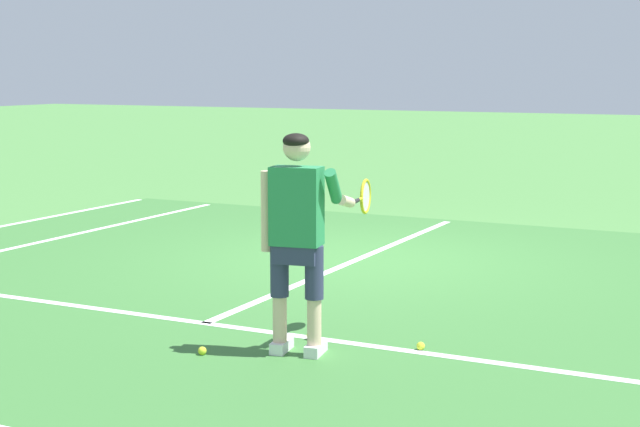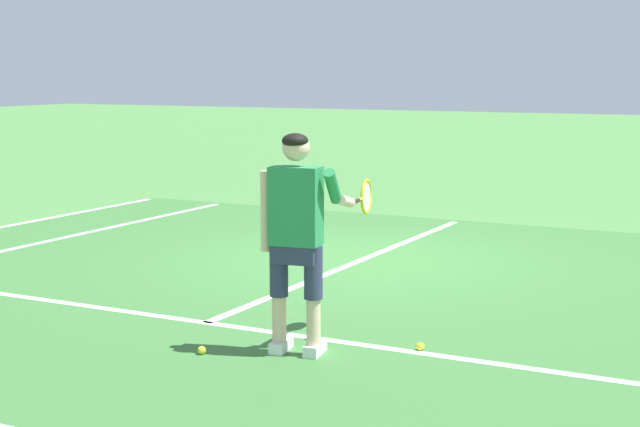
% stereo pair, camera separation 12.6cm
% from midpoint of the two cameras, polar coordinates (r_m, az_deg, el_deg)
% --- Properties ---
extents(ground_plane, '(80.00, 80.00, 0.00)m').
position_cam_midpoint_polar(ground_plane, '(11.35, 2.91, -2.69)').
color(ground_plane, '#477F3D').
extents(court_inner_surface, '(10.98, 9.48, 0.00)m').
position_cam_midpoint_polar(court_inner_surface, '(10.11, -0.40, -4.04)').
color(court_inner_surface, '#387033').
rests_on(court_inner_surface, ground).
extents(line_service, '(8.23, 0.10, 0.01)m').
position_cam_midpoint_polar(line_service, '(8.55, -6.25, -6.38)').
color(line_service, white).
rests_on(line_service, ground).
extents(line_centre_service, '(0.10, 6.40, 0.01)m').
position_cam_midpoint_polar(line_centre_service, '(11.29, 2.77, -2.73)').
color(line_centre_service, white).
rests_on(line_centre_service, ground).
extents(line_singles_left, '(0.10, 9.08, 0.01)m').
position_cam_midpoint_polar(line_singles_left, '(12.53, -17.30, -1.99)').
color(line_singles_left, white).
rests_on(line_singles_left, ground).
extents(tennis_player, '(0.60, 1.18, 1.71)m').
position_cam_midpoint_polar(tennis_player, '(7.41, -0.81, -0.84)').
color(tennis_player, white).
rests_on(tennis_player, ground).
extents(tennis_ball_near_feet, '(0.07, 0.07, 0.07)m').
position_cam_midpoint_polar(tennis_ball_near_feet, '(7.99, -0.11, -7.18)').
color(tennis_ball_near_feet, '#CCE02D').
rests_on(tennis_ball_near_feet, ground).
extents(tennis_ball_by_baseline, '(0.07, 0.07, 0.07)m').
position_cam_midpoint_polar(tennis_ball_by_baseline, '(7.74, 6.37, -7.75)').
color(tennis_ball_by_baseline, '#CCE02D').
rests_on(tennis_ball_by_baseline, ground).
extents(tennis_ball_mid_court, '(0.07, 0.07, 0.07)m').
position_cam_midpoint_polar(tennis_ball_mid_court, '(7.64, -6.47, -7.97)').
color(tennis_ball_mid_court, '#CCE02D').
rests_on(tennis_ball_mid_court, ground).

